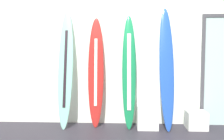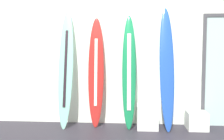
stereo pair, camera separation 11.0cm
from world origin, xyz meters
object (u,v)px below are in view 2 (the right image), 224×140
object	(u,v)px
surfboard_crimson	(96,72)
display_block_center	(197,121)
surfboard_cobalt	(167,68)
surfboard_seafoam	(66,68)
surfboard_emerald	(129,72)
display_block_left	(147,117)

from	to	relation	value
surfboard_crimson	display_block_center	size ratio (longest dim) A/B	5.74
display_block_center	surfboard_cobalt	bearing A→B (deg)	-179.13
surfboard_seafoam	display_block_center	xyz separation A→B (m)	(2.42, -0.01, -0.95)
surfboard_emerald	display_block_center	size ratio (longest dim) A/B	5.85
surfboard_seafoam	display_block_left	size ratio (longest dim) A/B	5.06
display_block_left	surfboard_emerald	bearing A→B (deg)	172.00
surfboard_seafoam	surfboard_emerald	world-z (taller)	surfboard_seafoam
surfboard_seafoam	surfboard_cobalt	world-z (taller)	surfboard_cobalt
surfboard_cobalt	display_block_center	distance (m)	1.11
surfboard_emerald	surfboard_cobalt	world-z (taller)	surfboard_cobalt
surfboard_seafoam	surfboard_emerald	size ratio (longest dim) A/B	1.05
surfboard_crimson	display_block_left	xyz separation A→B (m)	(0.97, -0.10, -0.81)
display_block_center	surfboard_emerald	bearing A→B (deg)	178.24
surfboard_cobalt	display_block_center	world-z (taller)	surfboard_cobalt
surfboard_emerald	surfboard_cobalt	bearing A→B (deg)	-3.90
surfboard_cobalt	display_block_left	xyz separation A→B (m)	(-0.34, -0.00, -0.90)
surfboard_seafoam	surfboard_crimson	size ratio (longest dim) A/B	1.07
surfboard_seafoam	surfboard_cobalt	bearing A→B (deg)	-0.57
surfboard_crimson	surfboard_cobalt	world-z (taller)	surfboard_cobalt
surfboard_emerald	display_block_center	world-z (taller)	surfboard_emerald
surfboard_crimson	display_block_center	world-z (taller)	surfboard_crimson
surfboard_emerald	display_block_left	size ratio (longest dim) A/B	4.80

